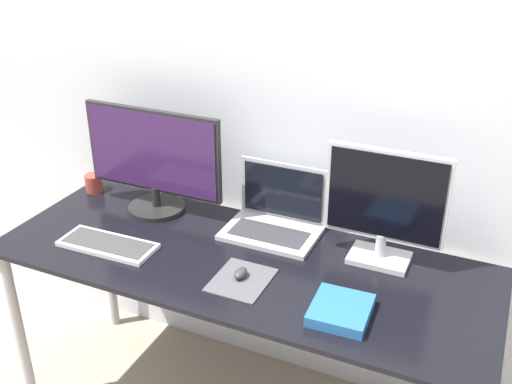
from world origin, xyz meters
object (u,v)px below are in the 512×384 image
monitor_right (385,205)px  mug (94,183)px  mouse (241,273)px  book (341,310)px  laptop (276,216)px  monitor_left (153,160)px  keyboard (108,245)px

monitor_right → mug: (-1.27, 0.03, -0.18)m
monitor_right → mouse: monitor_right is taller
book → laptop: bearing=133.6°
mouse → mug: (-0.88, 0.34, 0.02)m
monitor_left → mouse: (0.53, -0.31, -0.20)m
book → mug: (-1.24, 0.39, 0.02)m
laptop → book: laptop is taller
monitor_left → mouse: monitor_left is taller
monitor_left → laptop: (0.51, 0.05, -0.16)m
book → mug: size_ratio=2.66×
monitor_left → laptop: bearing=5.3°
laptop → keyboard: bearing=-144.0°
monitor_left → monitor_right: monitor_left is taller
monitor_left → mouse: 0.64m
monitor_left → monitor_right: size_ratio=1.42×
monitor_right → laptop: monitor_right is taller
laptop → monitor_right: bearing=-6.5°
monitor_left → keyboard: size_ratio=1.62×
monitor_left → mug: (-0.35, 0.03, -0.18)m
monitor_right → mouse: 0.54m
keyboard → monitor_left: bearing=89.2°
mug → book: bearing=-17.6°
mug → monitor_left: bearing=-5.7°
monitor_right → keyboard: monitor_right is taller
mug → keyboard: bearing=-46.6°
monitor_left → mouse: size_ratio=9.39×
mug → laptop: bearing=0.9°
laptop → book: size_ratio=1.75×
laptop → mouse: size_ratio=5.60×
book → mug: 1.30m
keyboard → mouse: 0.54m
laptop → mug: 0.86m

